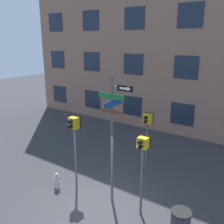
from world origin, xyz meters
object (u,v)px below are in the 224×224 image
object	(u,v)px
pedestrian_signal_right	(143,155)
fire_hydrant	(57,181)
street_sign_pole	(113,129)
pedestrian_signal_across	(147,127)
trash_bin	(180,224)
pedestrian_signal_left	(74,132)

from	to	relation	value
pedestrian_signal_right	fire_hydrant	size ratio (longest dim) A/B	4.14
street_sign_pole	fire_hydrant	distance (m)	3.38
pedestrian_signal_across	fire_hydrant	world-z (taller)	pedestrian_signal_across
pedestrian_signal_right	pedestrian_signal_across	xyz separation A→B (m)	(-1.07, 2.46, -0.01)
street_sign_pole	pedestrian_signal_right	bearing A→B (deg)	-2.46
pedestrian_signal_right	trash_bin	xyz separation A→B (m)	(1.47, -0.31, -1.72)
pedestrian_signal_left	trash_bin	bearing A→B (deg)	-3.71
pedestrian_signal_right	pedestrian_signal_left	bearing A→B (deg)	-179.48
street_sign_pole	fire_hydrant	world-z (taller)	street_sign_pole
street_sign_pole	pedestrian_signal_left	bearing A→B (deg)	-177.49
pedestrian_signal_left	pedestrian_signal_across	xyz separation A→B (m)	(1.81, 2.49, -0.17)
pedestrian_signal_left	trash_bin	xyz separation A→B (m)	(4.35, -0.28, -1.88)
pedestrian_signal_left	pedestrian_signal_right	distance (m)	2.88
pedestrian_signal_left	fire_hydrant	xyz separation A→B (m)	(-0.54, -0.52, -2.00)
fire_hydrant	trash_bin	distance (m)	4.89
pedestrian_signal_right	trash_bin	size ratio (longest dim) A/B	3.08
street_sign_pole	trash_bin	world-z (taller)	street_sign_pole
pedestrian_signal_right	pedestrian_signal_across	distance (m)	2.68
street_sign_pole	trash_bin	xyz separation A→B (m)	(2.62, -0.36, -2.31)
pedestrian_signal_across	trash_bin	size ratio (longest dim) A/B	3.04
street_sign_pole	trash_bin	distance (m)	3.51
fire_hydrant	trash_bin	bearing A→B (deg)	2.81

